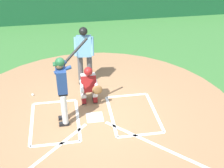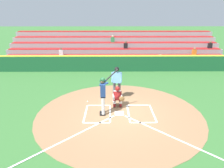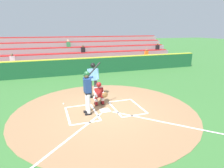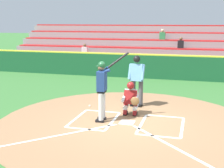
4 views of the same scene
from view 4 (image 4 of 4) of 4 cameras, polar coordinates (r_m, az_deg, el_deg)
The scene contains 9 objects.
ground_plane at distance 9.38m, azimuth 2.85°, elevation -7.27°, with size 120.00×120.00×0.00m, color #387033.
dirt_circle at distance 9.38m, azimuth 2.85°, elevation -7.23°, with size 8.00×8.00×0.01m, color #99704C.
home_plate_and_chalk at distance 8.57m, azimuth 1.55°, elevation -9.04°, with size 7.93×4.91×0.01m.
batter at distance 9.22m, azimuth -1.84°, elevation -0.49°, with size 0.91×0.75×2.13m.
catcher at distance 9.95m, azimuth 3.56°, elevation -2.62°, with size 0.59×0.60×1.13m.
plate_umpire at distance 10.90m, azimuth 4.69°, elevation 1.27°, with size 0.60×0.45×1.86m.
baseball at distance 11.06m, azimuth -4.19°, elevation -4.11°, with size 0.07×0.07×0.07m, color white.
backstop_wall at distance 16.45m, azimuth 8.59°, elevation 3.24°, with size 22.00×0.36×1.31m.
bleacher_stand at distance 20.18m, azimuth 9.96°, elevation 5.77°, with size 20.00×5.10×2.78m.
Camera 4 is at (-1.91, 8.66, 3.06)m, focal length 48.78 mm.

